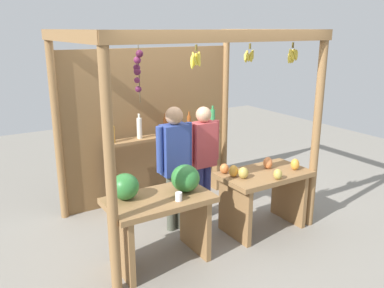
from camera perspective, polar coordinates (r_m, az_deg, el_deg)
ground_plane at (r=5.43m, az=-1.06°, el=-10.70°), size 12.00×12.00×0.00m
market_stall at (r=5.31m, az=-3.47°, el=4.93°), size 2.75×1.98×2.43m
fruit_counter_left at (r=4.30m, az=-4.64°, el=-8.56°), size 1.11×0.66×1.05m
fruit_counter_right at (r=5.07m, az=10.00°, el=-6.09°), size 1.11×0.64×0.90m
bottle_shelf_unit at (r=5.76m, az=-3.75°, el=-0.85°), size 1.76×0.22×1.34m
vendor_man at (r=4.86m, az=-2.48°, el=-2.03°), size 0.48×0.21×1.57m
vendor_woman at (r=5.27m, az=1.61°, el=-1.18°), size 0.48×0.20×1.49m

